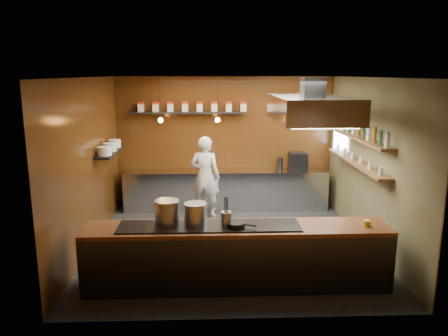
{
  "coord_description": "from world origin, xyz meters",
  "views": [
    {
      "loc": [
        -0.42,
        -7.53,
        3.07
      ],
      "look_at": [
        -0.11,
        0.4,
        1.34
      ],
      "focal_mm": 35.0,
      "sensor_mm": 36.0,
      "label": 1
    }
  ],
  "objects_px": {
    "chef": "(205,177)",
    "espresso_machine": "(298,161)",
    "stockpot_small": "(195,214)",
    "extractor_hood": "(312,108)",
    "stockpot_large": "(167,212)"
  },
  "relations": [
    {
      "from": "espresso_machine",
      "to": "chef",
      "type": "xyz_separation_m",
      "value": [
        -2.11,
        -0.48,
        -0.22
      ]
    },
    {
      "from": "stockpot_large",
      "to": "stockpot_small",
      "type": "relative_size",
      "value": 1.08
    },
    {
      "from": "espresso_machine",
      "to": "stockpot_large",
      "type": "bearing_deg",
      "value": -123.35
    },
    {
      "from": "extractor_hood",
      "to": "stockpot_small",
      "type": "relative_size",
      "value": 6.02
    },
    {
      "from": "stockpot_large",
      "to": "chef",
      "type": "relative_size",
      "value": 0.2
    },
    {
      "from": "extractor_hood",
      "to": "chef",
      "type": "bearing_deg",
      "value": 130.88
    },
    {
      "from": "extractor_hood",
      "to": "stockpot_large",
      "type": "xyz_separation_m",
      "value": [
        -2.31,
        -1.1,
        -1.39
      ]
    },
    {
      "from": "extractor_hood",
      "to": "stockpot_large",
      "type": "height_order",
      "value": "extractor_hood"
    },
    {
      "from": "stockpot_large",
      "to": "stockpot_small",
      "type": "bearing_deg",
      "value": -4.66
    },
    {
      "from": "extractor_hood",
      "to": "chef",
      "type": "height_order",
      "value": "extractor_hood"
    },
    {
      "from": "extractor_hood",
      "to": "stockpot_large",
      "type": "relative_size",
      "value": 5.57
    },
    {
      "from": "chef",
      "to": "espresso_machine",
      "type": "bearing_deg",
      "value": -150.34
    },
    {
      "from": "stockpot_large",
      "to": "chef",
      "type": "height_order",
      "value": "chef"
    },
    {
      "from": "stockpot_large",
      "to": "chef",
      "type": "distance_m",
      "value": 3.2
    },
    {
      "from": "stockpot_small",
      "to": "chef",
      "type": "xyz_separation_m",
      "value": [
        0.13,
        3.18,
        -0.21
      ]
    }
  ]
}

